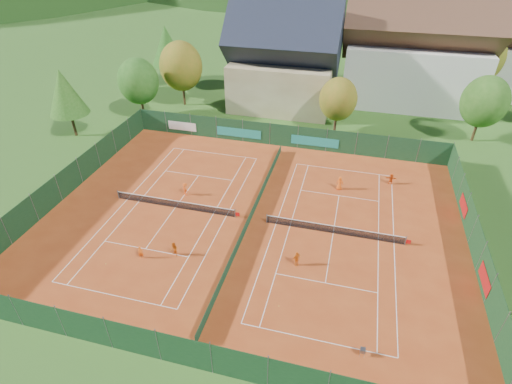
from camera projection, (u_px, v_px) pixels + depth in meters
The scene contains 33 objects.
ground at pixel (251, 220), 39.03m from camera, with size 600.00×600.00×0.00m, color #2B591B.
clay_pad at pixel (251, 220), 39.02m from camera, with size 40.00×32.00×0.01m, color #A53E18.
court_markings_left at pixel (175, 208), 40.69m from camera, with size 11.03×23.83×0.00m.
court_markings_right at pixel (333, 233), 37.34m from camera, with size 11.03×23.83×0.00m.
tennis_net_left at pixel (176, 204), 40.38m from camera, with size 13.30×0.10×1.02m.
tennis_net_right at pixel (335, 229), 37.03m from camera, with size 13.30×0.10×1.02m.
court_divider at pixel (251, 216), 38.74m from camera, with size 0.03×28.80×1.00m.
fence_north at pixel (280, 135), 51.08m from camera, with size 40.00×0.10×3.00m.
fence_south at pixel (185, 352), 25.39m from camera, with size 40.00×0.04×3.00m.
fence_west at pixel (69, 179), 42.36m from camera, with size 0.04×32.00×3.00m.
fence_east at pixel (477, 243), 34.05m from camera, with size 0.09×32.00×3.00m.
chalet at pixel (284, 62), 59.91m from camera, with size 16.20×12.00×16.00m.
hotel_block_a at pixel (415, 55), 60.30m from camera, with size 21.60×11.00×17.25m.
hotel_block_b at pixel (502, 53), 64.20m from camera, with size 17.28×10.00×15.50m.
tree_west_front at pixel (138, 81), 56.58m from camera, with size 5.72×5.72×8.69m.
tree_west_mid at pixel (181, 66), 60.16m from camera, with size 6.44×6.44×9.78m.
tree_west_back at pixel (167, 46), 67.43m from camera, with size 5.60×5.60×10.00m.
tree_center at pixel (338, 99), 52.70m from camera, with size 5.01×5.01×7.60m.
tree_east_front at pixel (485, 102), 50.15m from camera, with size 5.72×5.72×8.69m.
tree_west_side at pixel (65, 92), 51.06m from camera, with size 5.04×5.04×9.00m.
tree_east_back at pixel (480, 57), 61.76m from camera, with size 7.15×7.15×10.86m.
mountain_backdrop at pixel (398, 48), 242.04m from camera, with size 820.00×530.00×242.00m.
ball_hopper at pixel (363, 350), 26.56m from camera, with size 0.34×0.34×0.80m.
loose_ball_0 at pixel (106, 264), 33.98m from camera, with size 0.07×0.07×0.07m, color #CCD833.
loose_ball_1 at pixel (279, 306), 30.27m from camera, with size 0.07×0.07×0.07m, color #CCD833.
loose_ball_2 at pixel (285, 210), 40.28m from camera, with size 0.07×0.07×0.07m, color #CCD833.
loose_ball_3 at pixel (249, 169), 46.89m from camera, with size 0.07×0.07×0.07m, color #CCD833.
player_left_near at pixel (141, 252), 34.28m from camera, with size 0.47×0.31×1.28m, color #E75C14.
player_left_mid at pixel (174, 249), 34.48m from camera, with size 0.70×0.54×1.44m, color orange.
player_left_far at pixel (185, 189), 42.23m from camera, with size 0.93×0.54×1.45m, color #F25615.
player_right_near at pixel (297, 259), 33.52m from camera, with size 0.86×0.36×1.47m, color orange.
player_right_far_a at pixel (340, 183), 43.05m from camera, with size 0.77×0.50×1.58m, color orange.
player_right_far_b at pixel (391, 179), 44.00m from camera, with size 1.23×0.39×1.33m, color #E05113.
Camera 1 is at (8.27, -29.58, 24.24)m, focal length 28.00 mm.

